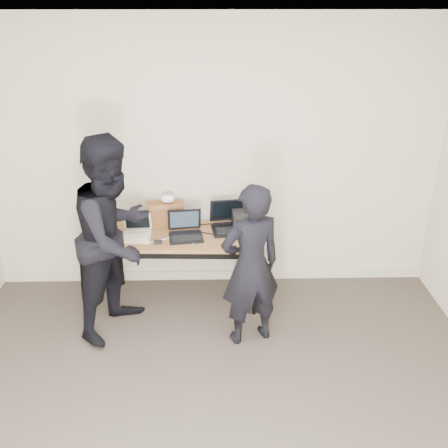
{
  "coord_description": "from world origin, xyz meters",
  "views": [
    {
      "loc": [
        0.01,
        -2.44,
        2.83
      ],
      "look_at": [
        0.1,
        1.6,
        0.95
      ],
      "focal_mm": 40.0,
      "sensor_mm": 36.0,
      "label": 1
    }
  ],
  "objects_px": {
    "desk": "(183,241)",
    "laptop_right": "(230,223)",
    "laptop_beige": "(137,233)",
    "leather_satchel": "(165,214)",
    "laptop_center": "(185,231)",
    "person_typist": "(251,266)",
    "person_observer": "(115,237)",
    "equipment_box": "(247,218)"
  },
  "relations": [
    {
      "from": "desk",
      "to": "laptop_right",
      "type": "bearing_deg",
      "value": 19.13
    },
    {
      "from": "desk",
      "to": "laptop_beige",
      "type": "xyz_separation_m",
      "value": [
        -0.43,
        -0.03,
        0.1
      ]
    },
    {
      "from": "laptop_right",
      "to": "leather_satchel",
      "type": "relative_size",
      "value": 1.1
    },
    {
      "from": "laptop_center",
      "to": "person_typist",
      "type": "height_order",
      "value": "person_typist"
    },
    {
      "from": "desk",
      "to": "leather_satchel",
      "type": "relative_size",
      "value": 3.98
    },
    {
      "from": "person_typist",
      "to": "person_observer",
      "type": "bearing_deg",
      "value": -31.41
    },
    {
      "from": "leather_satchel",
      "to": "laptop_right",
      "type": "bearing_deg",
      "value": -16.11
    },
    {
      "from": "leather_satchel",
      "to": "equipment_box",
      "type": "relative_size",
      "value": 1.31
    },
    {
      "from": "desk",
      "to": "person_typist",
      "type": "distance_m",
      "value": 0.89
    },
    {
      "from": "laptop_beige",
      "to": "equipment_box",
      "type": "xyz_separation_m",
      "value": [
        1.06,
        0.22,
        0.04
      ]
    },
    {
      "from": "desk",
      "to": "person_observer",
      "type": "distance_m",
      "value": 0.73
    },
    {
      "from": "person_typist",
      "to": "equipment_box",
      "type": "bearing_deg",
      "value": -111.66
    },
    {
      "from": "leather_satchel",
      "to": "person_observer",
      "type": "distance_m",
      "value": 0.74
    },
    {
      "from": "person_observer",
      "to": "laptop_beige",
      "type": "bearing_deg",
      "value": 9.91
    },
    {
      "from": "laptop_center",
      "to": "person_typist",
      "type": "distance_m",
      "value": 0.85
    },
    {
      "from": "laptop_right",
      "to": "person_typist",
      "type": "bearing_deg",
      "value": -87.37
    },
    {
      "from": "laptop_beige",
      "to": "equipment_box",
      "type": "bearing_deg",
      "value": 11.21
    },
    {
      "from": "laptop_beige",
      "to": "laptop_center",
      "type": "relative_size",
      "value": 0.76
    },
    {
      "from": "equipment_box",
      "to": "person_typist",
      "type": "relative_size",
      "value": 0.2
    },
    {
      "from": "desk",
      "to": "laptop_center",
      "type": "distance_m",
      "value": 0.12
    },
    {
      "from": "person_typist",
      "to": "person_observer",
      "type": "xyz_separation_m",
      "value": [
        -1.16,
        0.23,
        0.17
      ]
    },
    {
      "from": "laptop_center",
      "to": "leather_satchel",
      "type": "height_order",
      "value": "leather_satchel"
    },
    {
      "from": "laptop_right",
      "to": "person_observer",
      "type": "relative_size",
      "value": 0.23
    },
    {
      "from": "laptop_beige",
      "to": "laptop_center",
      "type": "xyz_separation_m",
      "value": [
        0.46,
        0.01,
        0.01
      ]
    },
    {
      "from": "laptop_right",
      "to": "laptop_center",
      "type": "bearing_deg",
      "value": -167.42
    },
    {
      "from": "laptop_center",
      "to": "equipment_box",
      "type": "bearing_deg",
      "value": 12.04
    },
    {
      "from": "laptop_center",
      "to": "person_observer",
      "type": "distance_m",
      "value": 0.72
    },
    {
      "from": "laptop_center",
      "to": "equipment_box",
      "type": "relative_size",
      "value": 1.21
    },
    {
      "from": "person_typist",
      "to": "person_observer",
      "type": "relative_size",
      "value": 0.81
    },
    {
      "from": "desk",
      "to": "equipment_box",
      "type": "xyz_separation_m",
      "value": [
        0.63,
        0.19,
        0.14
      ]
    },
    {
      "from": "laptop_right",
      "to": "equipment_box",
      "type": "xyz_separation_m",
      "value": [
        0.17,
        0.05,
        0.02
      ]
    },
    {
      "from": "laptop_center",
      "to": "leather_satchel",
      "type": "distance_m",
      "value": 0.33
    },
    {
      "from": "laptop_right",
      "to": "person_observer",
      "type": "distance_m",
      "value": 1.17
    },
    {
      "from": "leather_satchel",
      "to": "equipment_box",
      "type": "xyz_separation_m",
      "value": [
        0.81,
        -0.04,
        -0.04
      ]
    },
    {
      "from": "leather_satchel",
      "to": "person_typist",
      "type": "relative_size",
      "value": 0.26
    },
    {
      "from": "laptop_center",
      "to": "person_observer",
      "type": "relative_size",
      "value": 0.19
    },
    {
      "from": "equipment_box",
      "to": "laptop_center",
      "type": "bearing_deg",
      "value": -160.74
    },
    {
      "from": "laptop_center",
      "to": "laptop_right",
      "type": "xyz_separation_m",
      "value": [
        0.44,
        0.16,
        0.01
      ]
    },
    {
      "from": "laptop_beige",
      "to": "person_observer",
      "type": "xyz_separation_m",
      "value": [
        -0.12,
        -0.38,
        0.15
      ]
    },
    {
      "from": "laptop_beige",
      "to": "leather_satchel",
      "type": "relative_size",
      "value": 0.7
    },
    {
      "from": "person_typist",
      "to": "laptop_right",
      "type": "bearing_deg",
      "value": -99.71
    },
    {
      "from": "person_observer",
      "to": "desk",
      "type": "bearing_deg",
      "value": -25.58
    }
  ]
}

